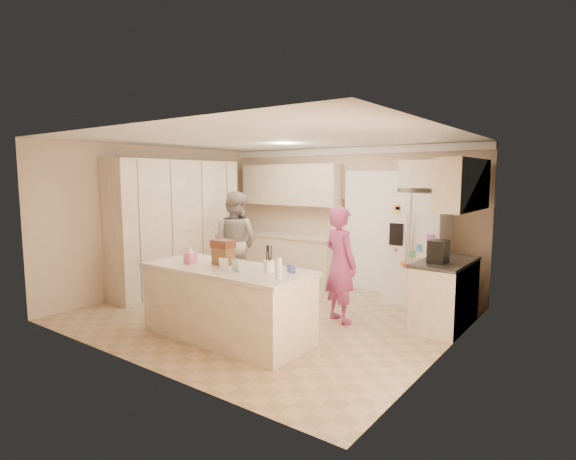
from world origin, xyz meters
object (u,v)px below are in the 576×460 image
Objects in this scene: coffee_maker at (438,251)px; tissue_box at (191,258)px; island_base at (227,304)px; teen_girl at (340,264)px; utensil_crock at (269,267)px; dollhouse_body at (223,256)px; teen_boy at (235,242)px; refrigerator at (418,248)px.

tissue_box is at bearing -142.43° from coffee_maker.
teen_girl is at bearing 60.63° from island_base.
teen_girl reaches higher than coffee_maker.
utensil_crock is 0.80m from dollhouse_body.
island_base is at bearing 118.89° from teen_boy.
tissue_box is (-1.90, -3.15, 0.10)m from refrigerator.
island_base is 0.86m from utensil_crock.
teen_boy is at bearing -156.12° from refrigerator.
dollhouse_body reaches higher than utensil_crock.
utensil_crock is (-0.70, -3.00, 0.10)m from refrigerator.
tissue_box is (-1.20, -0.15, -0.00)m from utensil_crock.
dollhouse_body is (-0.80, 0.05, 0.04)m from utensil_crock.
coffee_maker is 2.14× the size of tissue_box.
island_base is at bearing -33.69° from dollhouse_body.
teen_boy is at bearing 15.73° from teen_girl.
teen_boy reaches higher than utensil_crock.
utensil_crock is at bearing 129.98° from teen_boy.
teen_boy is (-1.49, 1.76, 0.46)m from island_base.
teen_girl is at bearing 54.42° from dollhouse_body.
island_base is at bearing -114.30° from refrigerator.
teen_boy is at bearing 130.31° from island_base.
coffee_maker is at bearing 37.57° from tissue_box.
utensil_crock is at bearing 7.13° from tissue_box.
utensil_crock is 1.21m from tissue_box.
refrigerator reaches higher than utensil_crock.
tissue_box is 0.54× the size of dollhouse_body.
teen_girl is (-0.53, -1.59, -0.07)m from refrigerator.
dollhouse_body is 2.14m from teen_boy.
utensil_crock reaches higher than tissue_box.
utensil_crock is 0.08× the size of teen_boy.
utensil_crock is (-1.40, -1.85, -0.07)m from coffee_maker.
dollhouse_body is at bearing 26.57° from tissue_box.
tissue_box is at bearing 105.48° from teen_boy.
utensil_crock is at bearing -3.58° from dollhouse_body.
refrigerator is 1.09× the size of teen_girl.
refrigerator is 1.00× the size of teen_boy.
teen_boy reaches higher than dollhouse_body.
dollhouse_body is (-0.15, 0.10, 0.60)m from island_base.
coffee_maker reaches higher than dollhouse_body.
refrigerator is 12.00× the size of utensil_crock.
utensil_crock is 0.58× the size of dollhouse_body.
refrigerator is 6.92× the size of dollhouse_body.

